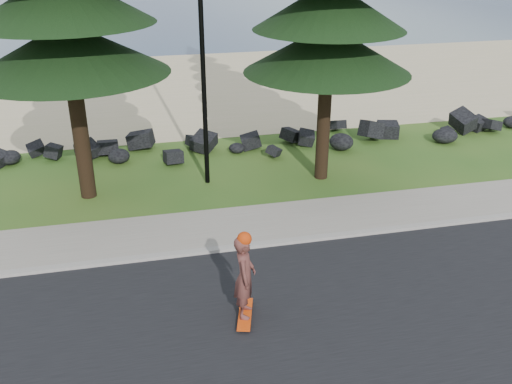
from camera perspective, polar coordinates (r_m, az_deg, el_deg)
ground at (r=14.65m, az=-3.05°, el=-4.03°), size 160.00×160.00×0.00m
road at (r=11.01m, az=1.15°, el=-15.23°), size 160.00×7.00×0.02m
kerb at (r=13.86m, az=-2.41°, el=-5.62°), size 160.00×0.20×0.10m
sidewalk at (r=14.80m, az=-3.19°, el=-3.52°), size 160.00×2.00×0.08m
beach_sand at (r=28.12m, az=-8.25°, el=10.26°), size 160.00×15.00×0.01m
seawall_boulders at (r=19.68m, az=-5.88°, el=3.79°), size 60.00×2.40×1.10m
lamp_post at (r=16.23m, az=-5.41°, el=14.42°), size 0.25×0.14×8.14m
skateboarder at (r=11.12m, az=-1.13°, el=-8.50°), size 0.57×1.08×1.95m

